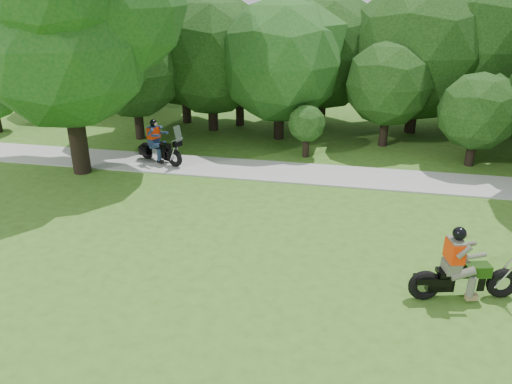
{
  "coord_description": "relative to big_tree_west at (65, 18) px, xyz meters",
  "views": [
    {
      "loc": [
        -0.14,
        -10.28,
        7.14
      ],
      "look_at": [
        -2.91,
        3.65,
        0.99
      ],
      "focal_mm": 35.0,
      "sensor_mm": 36.0,
      "label": 1
    }
  ],
  "objects": [
    {
      "name": "touring_motorcycle",
      "position": [
        2.62,
        1.2,
        -5.04
      ],
      "size": [
        2.23,
        1.39,
        1.8
      ],
      "rotation": [
        0.0,
        0.0,
        -0.42
      ],
      "color": "black",
      "rests_on": "walkway"
    },
    {
      "name": "tree_line",
      "position": [
        12.17,
        7.81,
        -2.07
      ],
      "size": [
        40.19,
        11.9,
        7.95
      ],
      "color": "black",
      "rests_on": "ground"
    },
    {
      "name": "walkway",
      "position": [
        10.54,
        1.15,
        -5.73
      ],
      "size": [
        60.0,
        2.2,
        0.06
      ],
      "primitive_type": "cube",
      "color": "#A5A5A0",
      "rests_on": "ground"
    },
    {
      "name": "chopper_motorcycle",
      "position": [
        13.17,
        -6.34,
        -5.05
      ],
      "size": [
        2.66,
        1.1,
        1.93
      ],
      "rotation": [
        0.0,
        0.0,
        0.25
      ],
      "color": "black",
      "rests_on": "ground"
    },
    {
      "name": "ground",
      "position": [
        10.54,
        -6.85,
        -5.76
      ],
      "size": [
        100.0,
        100.0,
        0.0
      ],
      "primitive_type": "plane",
      "color": "#3B641C",
      "rests_on": "ground"
    },
    {
      "name": "big_tree_west",
      "position": [
        0.0,
        0.0,
        0.0
      ],
      "size": [
        8.64,
        6.56,
        9.96
      ],
      "color": "black",
      "rests_on": "ground"
    }
  ]
}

